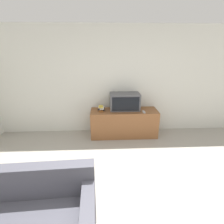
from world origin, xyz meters
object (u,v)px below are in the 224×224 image
(tv_stand, at_px, (124,123))
(book_stack, at_px, (101,108))
(remote_on_stand, at_px, (144,112))
(television, at_px, (125,102))

(tv_stand, xyz_separation_m, book_stack, (-0.56, 0.01, 0.38))
(tv_stand, xyz_separation_m, remote_on_stand, (0.45, -0.16, 0.34))
(tv_stand, distance_m, remote_on_stand, 0.58)
(television, distance_m, book_stack, 0.59)
(tv_stand, height_order, book_stack, book_stack)
(tv_stand, bearing_deg, television, 76.24)
(book_stack, bearing_deg, tv_stand, -1.04)
(television, xyz_separation_m, remote_on_stand, (0.43, -0.23, -0.19))
(tv_stand, bearing_deg, remote_on_stand, -19.74)
(television, bearing_deg, book_stack, -174.23)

